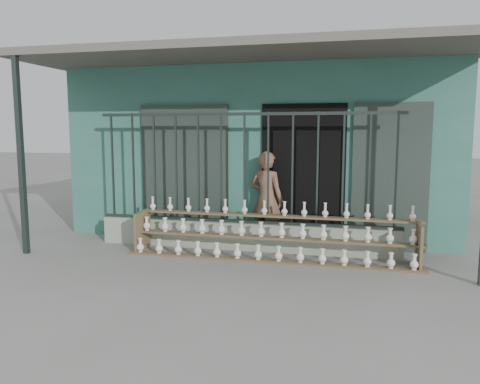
# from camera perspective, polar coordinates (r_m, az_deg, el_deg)

# --- Properties ---
(ground) EXTENTS (60.00, 60.00, 0.00)m
(ground) POSITION_cam_1_polar(r_m,az_deg,el_deg) (6.60, -2.06, -9.77)
(ground) COLOR slate
(workshop_building) EXTENTS (7.40, 6.60, 3.21)m
(workshop_building) POSITION_cam_1_polar(r_m,az_deg,el_deg) (10.44, 4.19, 5.65)
(workshop_building) COLOR #32695A
(workshop_building) RESTS_ON ground
(parapet_wall) EXTENTS (5.00, 0.20, 0.45)m
(parapet_wall) POSITION_cam_1_polar(r_m,az_deg,el_deg) (7.75, 0.52, -5.40)
(parapet_wall) COLOR #93A089
(parapet_wall) RESTS_ON ground
(security_fence) EXTENTS (5.00, 0.04, 1.80)m
(security_fence) POSITION_cam_1_polar(r_m,az_deg,el_deg) (7.58, 0.53, 2.90)
(security_fence) COLOR #283330
(security_fence) RESTS_ON parapet_wall
(shelf_rack) EXTENTS (4.50, 0.68, 0.85)m
(shelf_rack) POSITION_cam_1_polar(r_m,az_deg,el_deg) (7.23, 3.81, -5.25)
(shelf_rack) COLOR brown
(shelf_rack) RESTS_ON ground
(elderly_woman) EXTENTS (0.68, 0.56, 1.62)m
(elderly_woman) POSITION_cam_1_polar(r_m,az_deg,el_deg) (7.84, 3.26, -0.92)
(elderly_woman) COLOR brown
(elderly_woman) RESTS_ON ground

